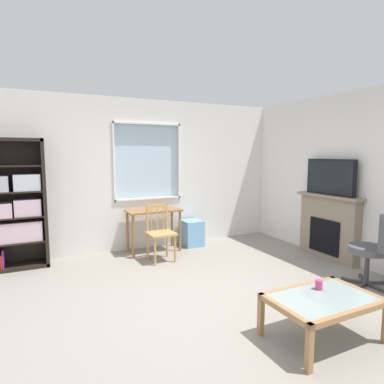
{
  "coord_description": "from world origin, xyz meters",
  "views": [
    {
      "loc": [
        -1.74,
        -3.15,
        1.72
      ],
      "look_at": [
        0.19,
        0.79,
        1.2
      ],
      "focal_mm": 30.49,
      "sensor_mm": 36.0,
      "label": 1
    }
  ],
  "objects": [
    {
      "name": "sippy_cup",
      "position": [
        0.7,
        -0.97,
        0.45
      ],
      "size": [
        0.07,
        0.07,
        0.09
      ],
      "primitive_type": "cylinder",
      "color": "#DB3D84",
      "rests_on": "coffee_table"
    },
    {
      "name": "ground",
      "position": [
        0.0,
        0.0,
        -0.01
      ],
      "size": [
        6.33,
        6.06,
        0.02
      ],
      "primitive_type": "cube",
      "color": "gray"
    },
    {
      "name": "tv",
      "position": [
        2.55,
        0.57,
        1.34
      ],
      "size": [
        0.06,
        0.92,
        0.58
      ],
      "color": "black",
      "rests_on": "fireplace"
    },
    {
      "name": "wooden_chair",
      "position": [
        0.04,
        1.67,
        0.46
      ],
      "size": [
        0.43,
        0.42,
        0.9
      ],
      "color": "tan",
      "rests_on": "ground"
    },
    {
      "name": "coffee_table",
      "position": [
        0.6,
        -1.11,
        0.35
      ],
      "size": [
        0.99,
        0.65,
        0.41
      ],
      "color": "#8C9E99",
      "rests_on": "ground"
    },
    {
      "name": "office_chair",
      "position": [
        2.13,
        -0.55,
        0.55
      ],
      "size": [
        0.58,
        0.57,
        1.0
      ],
      "color": "#4C4C51",
      "rests_on": "ground"
    },
    {
      "name": "bookshelf",
      "position": [
        -2.04,
        2.29,
        0.91
      ],
      "size": [
        0.9,
        0.38,
        1.94
      ],
      "color": "black",
      "rests_on": "ground"
    },
    {
      "name": "wall_right",
      "position": [
        2.72,
        0.0,
        1.34
      ],
      "size": [
        0.12,
        5.26,
        2.67
      ],
      "primitive_type": "cube",
      "color": "silver",
      "rests_on": "ground"
    },
    {
      "name": "fireplace",
      "position": [
        2.57,
        0.57,
        0.53
      ],
      "size": [
        0.26,
        1.17,
        1.05
      ],
      "color": "gray",
      "rests_on": "ground"
    },
    {
      "name": "plastic_drawer_unit",
      "position": [
        0.88,
        2.23,
        0.24
      ],
      "size": [
        0.35,
        0.4,
        0.48
      ],
      "primitive_type": "cube",
      "color": "#72ADDB",
      "rests_on": "ground"
    },
    {
      "name": "desk_under_window",
      "position": [
        0.11,
        2.18,
        0.62
      ],
      "size": [
        0.94,
        0.47,
        0.75
      ],
      "color": "olive",
      "rests_on": "ground"
    },
    {
      "name": "wall_back_with_window",
      "position": [
        -0.01,
        2.53,
        1.31
      ],
      "size": [
        5.33,
        0.15,
        2.67
      ],
      "color": "silver",
      "rests_on": "ground"
    }
  ]
}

